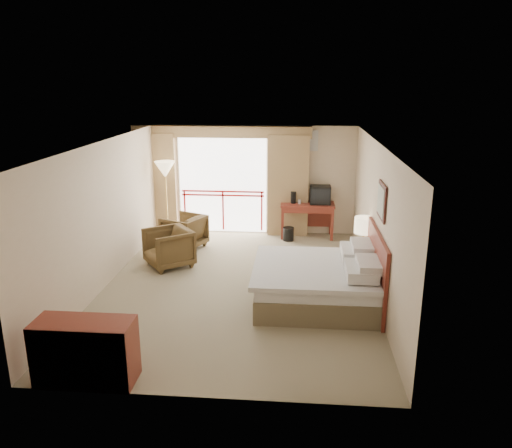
# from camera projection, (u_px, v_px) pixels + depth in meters

# --- Properties ---
(floor) EXTENTS (7.00, 7.00, 0.00)m
(floor) POSITION_uv_depth(u_px,v_px,m) (238.00, 285.00, 9.51)
(floor) COLOR gray
(floor) RESTS_ON ground
(ceiling) EXTENTS (7.00, 7.00, 0.00)m
(ceiling) POSITION_uv_depth(u_px,v_px,m) (237.00, 143.00, 8.75)
(ceiling) COLOR white
(ceiling) RESTS_ON wall_back
(wall_back) EXTENTS (5.00, 0.00, 5.00)m
(wall_back) POSITION_uv_depth(u_px,v_px,m) (254.00, 180.00, 12.48)
(wall_back) COLOR beige
(wall_back) RESTS_ON ground
(wall_front) EXTENTS (5.00, 0.00, 5.00)m
(wall_front) POSITION_uv_depth(u_px,v_px,m) (201.00, 297.00, 5.78)
(wall_front) COLOR beige
(wall_front) RESTS_ON ground
(wall_left) EXTENTS (0.00, 7.00, 7.00)m
(wall_left) POSITION_uv_depth(u_px,v_px,m) (105.00, 214.00, 9.33)
(wall_left) COLOR beige
(wall_left) RESTS_ON ground
(wall_right) EXTENTS (0.00, 7.00, 7.00)m
(wall_right) POSITION_uv_depth(u_px,v_px,m) (376.00, 220.00, 8.92)
(wall_right) COLOR beige
(wall_right) RESTS_ON ground
(balcony_door) EXTENTS (2.40, 0.00, 2.40)m
(balcony_door) POSITION_uv_depth(u_px,v_px,m) (223.00, 185.00, 12.56)
(balcony_door) COLOR white
(balcony_door) RESTS_ON wall_back
(balcony_railing) EXTENTS (2.09, 0.03, 1.02)m
(balcony_railing) POSITION_uv_depth(u_px,v_px,m) (223.00, 201.00, 12.65)
(balcony_railing) COLOR #AA0F0E
(balcony_railing) RESTS_ON wall_back
(curtain_left) EXTENTS (1.00, 0.26, 2.50)m
(curtain_left) POSITION_uv_depth(u_px,v_px,m) (157.00, 183.00, 12.56)
(curtain_left) COLOR olive
(curtain_left) RESTS_ON wall_back
(curtain_right) EXTENTS (1.00, 0.26, 2.50)m
(curtain_right) POSITION_uv_depth(u_px,v_px,m) (288.00, 186.00, 12.29)
(curtain_right) COLOR olive
(curtain_right) RESTS_ON wall_back
(valance) EXTENTS (4.40, 0.22, 0.28)m
(valance) POSITION_uv_depth(u_px,v_px,m) (221.00, 132.00, 12.09)
(valance) COLOR olive
(valance) RESTS_ON wall_back
(hvac_vent) EXTENTS (0.50, 0.04, 0.50)m
(hvac_vent) POSITION_uv_depth(u_px,v_px,m) (308.00, 140.00, 12.06)
(hvac_vent) COLOR silver
(hvac_vent) RESTS_ON wall_back
(bed) EXTENTS (2.13, 2.06, 0.97)m
(bed) POSITION_uv_depth(u_px,v_px,m) (319.00, 282.00, 8.71)
(bed) COLOR brown
(bed) RESTS_ON floor
(headboard) EXTENTS (0.06, 2.10, 1.30)m
(headboard) POSITION_uv_depth(u_px,v_px,m) (376.00, 269.00, 8.55)
(headboard) COLOR maroon
(headboard) RESTS_ON wall_right
(framed_art) EXTENTS (0.04, 0.72, 0.60)m
(framed_art) POSITION_uv_depth(u_px,v_px,m) (382.00, 201.00, 8.21)
(framed_art) COLOR black
(framed_art) RESTS_ON wall_right
(nightstand) EXTENTS (0.41, 0.48, 0.55)m
(nightstand) POSITION_uv_depth(u_px,v_px,m) (362.00, 265.00, 9.76)
(nightstand) COLOR maroon
(nightstand) RESTS_ON floor
(table_lamp) EXTENTS (0.38, 0.38, 0.66)m
(table_lamp) POSITION_uv_depth(u_px,v_px,m) (364.00, 226.00, 9.59)
(table_lamp) COLOR tan
(table_lamp) RESTS_ON nightstand
(phone) EXTENTS (0.20, 0.17, 0.08)m
(phone) POSITION_uv_depth(u_px,v_px,m) (361.00, 253.00, 9.54)
(phone) COLOR black
(phone) RESTS_ON nightstand
(desk) EXTENTS (1.31, 0.63, 0.85)m
(desk) POSITION_uv_depth(u_px,v_px,m) (307.00, 210.00, 12.31)
(desk) COLOR maroon
(desk) RESTS_ON floor
(tv) EXTENTS (0.49, 0.39, 0.45)m
(tv) POSITION_uv_depth(u_px,v_px,m) (320.00, 195.00, 12.11)
(tv) COLOR black
(tv) RESTS_ON desk
(coffee_maker) EXTENTS (0.14, 0.14, 0.29)m
(coffee_maker) POSITION_uv_depth(u_px,v_px,m) (293.00, 198.00, 12.19)
(coffee_maker) COLOR black
(coffee_maker) RESTS_ON desk
(cup) EXTENTS (0.08, 0.08, 0.10)m
(cup) POSITION_uv_depth(u_px,v_px,m) (299.00, 202.00, 12.16)
(cup) COLOR white
(cup) RESTS_ON desk
(wastebasket) EXTENTS (0.27, 0.27, 0.33)m
(wastebasket) POSITION_uv_depth(u_px,v_px,m) (288.00, 234.00, 12.10)
(wastebasket) COLOR black
(wastebasket) RESTS_ON floor
(armchair_far) EXTENTS (1.12, 1.11, 0.77)m
(armchair_far) POSITION_uv_depth(u_px,v_px,m) (185.00, 247.00, 11.65)
(armchair_far) COLOR #4A351A
(armchair_far) RESTS_ON floor
(armchair_near) EXTENTS (1.22, 1.22, 0.81)m
(armchair_near) POSITION_uv_depth(u_px,v_px,m) (170.00, 266.00, 10.50)
(armchair_near) COLOR #4A351A
(armchair_near) RESTS_ON floor
(side_table) EXTENTS (0.45, 0.45, 0.49)m
(side_table) POSITION_uv_depth(u_px,v_px,m) (163.00, 241.00, 11.06)
(side_table) COLOR black
(side_table) RESTS_ON floor
(book) EXTENTS (0.19, 0.23, 0.02)m
(book) POSITION_uv_depth(u_px,v_px,m) (163.00, 234.00, 11.01)
(book) COLOR white
(book) RESTS_ON side_table
(floor_lamp) EXTENTS (0.48, 0.48, 1.90)m
(floor_lamp) POSITION_uv_depth(u_px,v_px,m) (165.00, 172.00, 11.91)
(floor_lamp) COLOR tan
(floor_lamp) RESTS_ON floor
(dresser) EXTENTS (1.27, 0.54, 0.85)m
(dresser) POSITION_uv_depth(u_px,v_px,m) (85.00, 352.00, 6.39)
(dresser) COLOR maroon
(dresser) RESTS_ON floor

